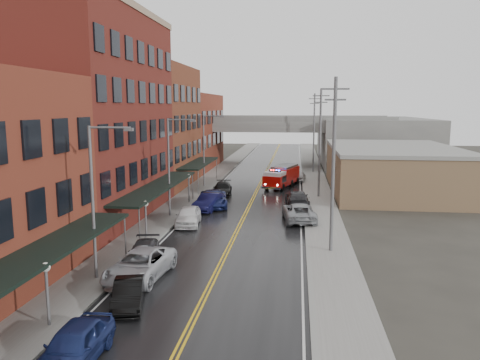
{
  "coord_description": "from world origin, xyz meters",
  "views": [
    {
      "loc": [
        4.77,
        -16.94,
        10.06
      ],
      "look_at": [
        -0.71,
        27.49,
        3.0
      ],
      "focal_mm": 35.0,
      "sensor_mm": 36.0,
      "label": 1
    }
  ],
  "objects": [
    {
      "name": "fire_truck",
      "position": [
        2.87,
        41.18,
        1.44
      ],
      "size": [
        4.58,
        7.64,
        2.66
      ],
      "rotation": [
        0.0,
        0.0,
        -0.31
      ],
      "color": "#B60B08",
      "rests_on": "ground"
    },
    {
      "name": "road",
      "position": [
        0.0,
        30.0,
        0.01
      ],
      "size": [
        11.0,
        160.0,
        0.02
      ],
      "primitive_type": "cube",
      "color": "black",
      "rests_on": "ground"
    },
    {
      "name": "parked_car_left_5",
      "position": [
        -3.72,
        27.19,
        0.82
      ],
      "size": [
        2.71,
        5.21,
        1.63
      ],
      "primitive_type": "imported",
      "rotation": [
        0.0,
        0.0,
        -0.21
      ],
      "color": "#0E0E34",
      "rests_on": "ground"
    },
    {
      "name": "parked_car_left_4",
      "position": [
        -4.39,
        21.2,
        0.82
      ],
      "size": [
        2.46,
        4.98,
        1.63
      ],
      "primitive_type": "imported",
      "rotation": [
        0.0,
        0.0,
        0.11
      ],
      "color": "white",
      "rests_on": "ground"
    },
    {
      "name": "parked_car_right_1",
      "position": [
        4.84,
        29.8,
        0.82
      ],
      "size": [
        2.65,
        5.77,
        1.63
      ],
      "primitive_type": "imported",
      "rotation": [
        0.0,
        0.0,
        3.21
      ],
      "color": "#252427",
      "rests_on": "ground"
    },
    {
      "name": "brick_building_b",
      "position": [
        -13.3,
        23.0,
        9.0
      ],
      "size": [
        9.0,
        20.0,
        18.0
      ],
      "primitive_type": "cube",
      "color": "#5A1D17",
      "rests_on": "ground"
    },
    {
      "name": "awning_1",
      "position": [
        -7.49,
        23.0,
        2.99
      ],
      "size": [
        2.6,
        18.0,
        3.09
      ],
      "color": "black",
      "rests_on": "ground"
    },
    {
      "name": "street_lamp_0",
      "position": [
        -6.55,
        8.0,
        5.19
      ],
      "size": [
        2.64,
        0.22,
        9.0
      ],
      "color": "#59595B",
      "rests_on": "ground"
    },
    {
      "name": "curb_right",
      "position": [
        5.65,
        30.0,
        0.07
      ],
      "size": [
        0.3,
        160.0,
        0.15
      ],
      "primitive_type": "cube",
      "color": "gray",
      "rests_on": "ground"
    },
    {
      "name": "utility_pole_0",
      "position": [
        7.2,
        15.0,
        6.31
      ],
      "size": [
        1.8,
        0.24,
        12.0
      ],
      "color": "#59595B",
      "rests_on": "ground"
    },
    {
      "name": "parked_car_left_6",
      "position": [
        -3.6,
        28.8,
        0.82
      ],
      "size": [
        3.76,
        6.27,
        1.63
      ],
      "primitive_type": "imported",
      "rotation": [
        0.0,
        0.0,
        0.19
      ],
      "color": "#141B4C",
      "rests_on": "ground"
    },
    {
      "name": "curb_left",
      "position": [
        -5.65,
        30.0,
        0.07
      ],
      "size": [
        0.3,
        160.0,
        0.15
      ],
      "primitive_type": "cube",
      "color": "gray",
      "rests_on": "ground"
    },
    {
      "name": "ground",
      "position": [
        0.0,
        0.0,
        0.0
      ],
      "size": [
        220.0,
        220.0,
        0.0
      ],
      "primitive_type": "plane",
      "color": "#2D2B26",
      "rests_on": "ground"
    },
    {
      "name": "tan_building",
      "position": [
        16.0,
        40.0,
        2.5
      ],
      "size": [
        14.0,
        22.0,
        5.0
      ],
      "primitive_type": "cube",
      "color": "brown",
      "rests_on": "ground"
    },
    {
      "name": "sidewalk_right",
      "position": [
        7.3,
        30.0,
        0.07
      ],
      "size": [
        3.0,
        160.0,
        0.15
      ],
      "primitive_type": "cube",
      "color": "slate",
      "rests_on": "ground"
    },
    {
      "name": "brick_building_c",
      "position": [
        -13.3,
        40.5,
        7.5
      ],
      "size": [
        9.0,
        15.0,
        15.0
      ],
      "primitive_type": "cube",
      "color": "brown",
      "rests_on": "ground"
    },
    {
      "name": "utility_pole_2",
      "position": [
        7.2,
        55.0,
        6.31
      ],
      "size": [
        1.8,
        0.24,
        12.0
      ],
      "color": "#59595B",
      "rests_on": "ground"
    },
    {
      "name": "brick_building_far",
      "position": [
        -13.3,
        58.0,
        6.0
      ],
      "size": [
        9.0,
        20.0,
        12.0
      ],
      "primitive_type": "cube",
      "color": "brown",
      "rests_on": "ground"
    },
    {
      "name": "awning_0",
      "position": [
        -7.49,
        4.0,
        2.99
      ],
      "size": [
        2.6,
        16.0,
        3.09
      ],
      "color": "black",
      "rests_on": "ground"
    },
    {
      "name": "overpass",
      "position": [
        0.0,
        62.0,
        5.99
      ],
      "size": [
        40.0,
        10.0,
        7.5
      ],
      "color": "slate",
      "rests_on": "ground"
    },
    {
      "name": "parked_car_left_2",
      "position": [
        -4.29,
        8.5,
        0.83
      ],
      "size": [
        3.29,
        6.19,
        1.66
      ],
      "primitive_type": "imported",
      "rotation": [
        0.0,
        0.0,
        -0.09
      ],
      "color": "#B4B7BD",
      "rests_on": "ground"
    },
    {
      "name": "parked_car_left_3",
      "position": [
        -5.0,
        11.3,
        0.67
      ],
      "size": [
        2.7,
        4.87,
        1.34
      ],
      "primitive_type": "imported",
      "rotation": [
        0.0,
        0.0,
        0.19
      ],
      "color": "#2B2B2E",
      "rests_on": "ground"
    },
    {
      "name": "utility_pole_1",
      "position": [
        7.2,
        35.0,
        6.31
      ],
      "size": [
        1.8,
        0.24,
        12.0
      ],
      "color": "#59595B",
      "rests_on": "ground"
    },
    {
      "name": "sidewalk_left",
      "position": [
        -7.3,
        30.0,
        0.07
      ],
      "size": [
        3.0,
        160.0,
        0.15
      ],
      "primitive_type": "cube",
      "color": "slate",
      "rests_on": "ground"
    },
    {
      "name": "street_lamp_2",
      "position": [
        -6.55,
        40.0,
        5.19
      ],
      "size": [
        2.64,
        0.22,
        9.0
      ],
      "color": "#59595B",
      "rests_on": "ground"
    },
    {
      "name": "globe_lamp_0",
      "position": [
        -6.4,
        2.0,
        2.31
      ],
      "size": [
        0.44,
        0.44,
        3.12
      ],
      "color": "#59595B",
      "rests_on": "ground"
    },
    {
      "name": "awning_2",
      "position": [
        -7.49,
        40.5,
        2.99
      ],
      "size": [
        2.6,
        13.0,
        3.09
      ],
      "color": "black",
      "rests_on": "ground"
    },
    {
      "name": "parked_car_right_0",
      "position": [
        5.0,
        23.8,
        0.81
      ],
      "size": [
        3.32,
        6.08,
        1.62
      ],
      "primitive_type": "imported",
      "rotation": [
        0.0,
        0.0,
        3.25
      ],
      "color": "gray",
      "rests_on": "ground"
    },
    {
      "name": "parked_car_left_0",
      "position": [
        -3.77,
        -0.8,
        0.8
      ],
      "size": [
        1.9,
        4.71,
        1.6
      ],
      "primitive_type": "imported",
      "rotation": [
        0.0,
        0.0,
        0.0
      ],
      "color": "navy",
      "rests_on": "ground"
    },
    {
      "name": "parked_car_left_1",
      "position": [
        -3.6,
        4.7,
        0.68
      ],
      "size": [
        2.45,
        4.35,
        1.36
      ],
      "primitive_type": "imported",
      "rotation": [
        0.0,
        0.0,
        0.26
      ],
      "color": "black",
      "rests_on": "ground"
    },
    {
      "name": "parked_car_left_7",
      "position": [
        -3.7,
        35.18,
        0.72
      ],
      "size": [
        2.44,
        5.12,
        1.44
      ],
      "primitive_type": "imported",
      "rotation": [
        0.0,
        0.0,
        0.09
      ],
      "color": "black",
      "rests_on": "ground"
    },
    {
      "name": "globe_lamp_2",
      "position": [
        -6.4,
        30.0,
        2.31
      ],
      "size": [
        0.44,
        0.44,
        3.12
      ],
      "color": "#59595B",
      "rests_on": "ground"
    },
    {
      "name": "globe_lamp_1",
      "position": [
        -6.4,
        16.0,
        2.31
      ],
      "size": [
        0.44,
        0.44,
        3.12
      ],
      "color": "#59595B",
      "rests_on": "ground"
    },
    {
      "name": "right_far_block",
      "position": [
        18.0,
        70.0,
        4.0
      ],
      "size": [
        18.0,
        30.0,
        8.0
      ],
      "primitive_type": "cube",
      "color": "slate",
      "rests_on": "ground"
    },
    {
      "name": "parked_car_right_2",
      "position": [
        5.0,
        46.2,
        0.75
      ],
      "size": [
        2.09,
        4.53,
        1.51
      ],
      "primitive_type": "imported",
      "rotation": [
        0.0,
        0.0,
        3.07
      ],
      "color": "silver",
      "rests_on": "ground"
    },
    {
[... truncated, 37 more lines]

